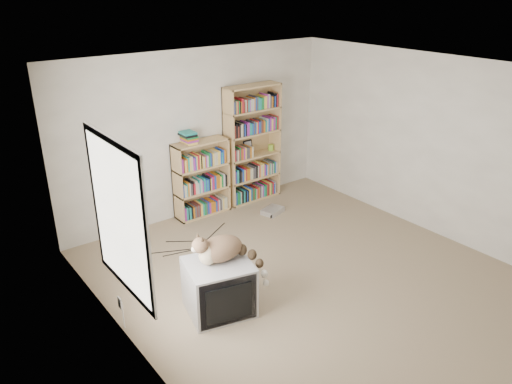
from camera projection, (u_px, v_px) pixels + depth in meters
floor at (309, 277)px, 6.16m from camera, size 4.50×5.00×0.01m
wall_back at (199, 133)px, 7.50m from camera, size 4.50×0.02×2.50m
wall_left at (129, 241)px, 4.41m from camera, size 0.02×5.00×2.50m
wall_right at (432, 146)px, 6.93m from camera, size 0.02×5.00×2.50m
ceiling at (319, 72)px, 5.18m from camera, size 4.50×5.00×0.02m
window at (119, 218)px, 4.51m from camera, size 0.02×1.22×1.52m
crt_tv at (219, 287)px, 5.44m from camera, size 0.81×0.76×0.60m
cat at (227, 252)px, 5.33m from camera, size 0.73×0.59×0.61m
bookcase_tall at (252, 147)px, 8.03m from camera, size 0.95×0.30×1.90m
bookcase_short at (201, 181)px, 7.63m from camera, size 0.86×0.30×1.18m
book_stack at (188, 137)px, 7.25m from camera, size 0.20×0.26×0.17m
green_mug at (270, 147)px, 8.25m from camera, size 0.09×0.09×0.10m
framed_print at (248, 147)px, 8.08m from camera, size 0.17×0.05×0.22m
dvd_player at (273, 211)px, 7.83m from camera, size 0.40×0.33×0.08m
wall_outlet at (120, 303)px, 5.12m from camera, size 0.01×0.08×0.13m
floor_cables at (210, 235)px, 7.16m from camera, size 1.20×0.70×0.01m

